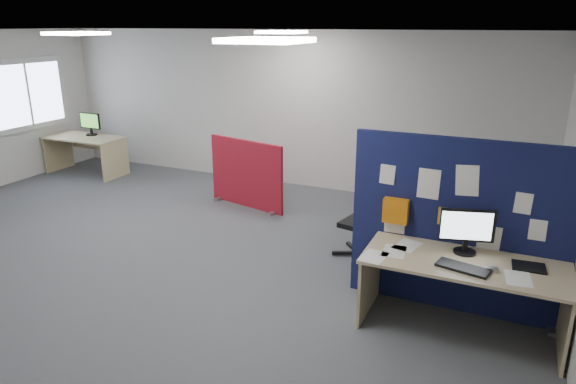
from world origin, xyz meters
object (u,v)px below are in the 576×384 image
at_px(main_desk, 463,276).
at_px(red_divider, 246,174).
at_px(office_chair, 367,216).
at_px(navy_divider, 459,228).
at_px(monitor_main, 467,229).
at_px(second_desk, 86,146).
at_px(monitor_second, 90,123).

bearing_deg(main_desk, red_divider, 147.72).
relative_size(red_divider, office_chair, 1.45).
bearing_deg(office_chair, navy_divider, -22.95).
xyz_separation_m(monitor_main, office_chair, (-1.22, 1.01, -0.42)).
xyz_separation_m(second_desk, office_chair, (6.01, -1.49, 0.01)).
xyz_separation_m(navy_divider, office_chair, (-1.13, 0.80, -0.34)).
distance_m(main_desk, second_desk, 7.73).
bearing_deg(monitor_main, navy_divider, 98.08).
xyz_separation_m(main_desk, office_chair, (-1.25, 1.15, -0.01)).
bearing_deg(second_desk, navy_divider, -17.75).
bearing_deg(second_desk, monitor_second, 79.80).
relative_size(main_desk, monitor_second, 3.79).
height_order(red_divider, office_chair, red_divider).
xyz_separation_m(main_desk, monitor_second, (-7.24, 2.78, 0.41)).
xyz_separation_m(monitor_second, office_chair, (5.99, -1.63, -0.41)).
distance_m(navy_divider, main_desk, 0.50).
relative_size(navy_divider, red_divider, 1.53).
xyz_separation_m(monitor_main, second_desk, (-7.24, 2.50, -0.42)).
height_order(monitor_main, red_divider, monitor_main).
bearing_deg(monitor_main, office_chair, 125.13).
bearing_deg(office_chair, red_divider, 166.95).
xyz_separation_m(navy_divider, main_desk, (0.12, -0.35, -0.33)).
bearing_deg(navy_divider, second_desk, 162.25).
xyz_separation_m(monitor_main, monitor_second, (-7.21, 2.64, -0.00)).
height_order(main_desk, second_desk, same).
bearing_deg(navy_divider, red_divider, 151.22).
bearing_deg(second_desk, main_desk, -19.99).
distance_m(second_desk, monitor_second, 0.44).
relative_size(main_desk, monitor_main, 3.70).
distance_m(navy_divider, red_divider, 3.90).
bearing_deg(navy_divider, monitor_second, 161.19).
relative_size(monitor_main, second_desk, 0.32).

